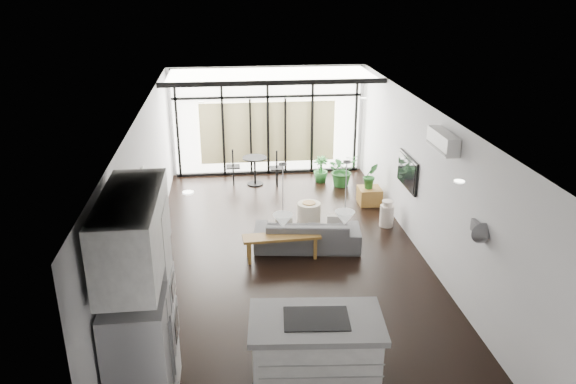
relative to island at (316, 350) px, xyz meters
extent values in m
cube|color=black|center=(0.05, 3.25, -0.46)|extent=(5.00, 10.00, 0.00)
cube|color=white|center=(0.05, 3.25, 2.34)|extent=(5.00, 10.00, 0.00)
cube|color=silver|center=(-2.45, 3.25, 0.94)|extent=(0.02, 10.00, 2.80)
cube|color=silver|center=(2.55, 3.25, 0.94)|extent=(0.02, 10.00, 2.80)
cube|color=silver|center=(0.05, 8.25, 0.94)|extent=(5.00, 0.02, 2.80)
cube|color=silver|center=(0.05, -1.75, 0.94)|extent=(5.00, 0.02, 2.80)
cube|color=black|center=(0.05, 8.13, 0.94)|extent=(5.00, 0.20, 2.80)
cube|color=white|center=(0.05, 7.25, 2.31)|extent=(4.70, 1.90, 0.06)
cube|color=beige|center=(0.05, 8.20, 0.64)|extent=(3.50, 0.02, 1.60)
cube|color=white|center=(0.00, 0.00, 0.00)|extent=(1.77, 1.15, 0.93)
cube|color=black|center=(0.00, 0.00, 0.47)|extent=(0.86, 0.62, 0.01)
cube|color=#A7A7AD|center=(-2.08, -0.60, 0.40)|extent=(0.67, 0.83, 1.73)
cube|color=white|center=(-2.08, 0.10, 0.79)|extent=(0.65, 0.68, 2.50)
cube|color=white|center=(-2.07, -0.25, 1.89)|extent=(0.62, 1.75, 0.86)
cone|color=white|center=(-0.35, 0.60, 1.56)|extent=(0.26, 0.26, 0.18)
cone|color=white|center=(0.45, 0.60, 1.56)|extent=(0.26, 0.26, 0.18)
imported|color=#49494C|center=(0.44, 3.77, -0.07)|extent=(2.08, 0.85, 0.79)
cube|color=brown|center=(-0.09, 3.39, -0.23)|extent=(1.45, 0.43, 0.46)
cylinder|color=beige|center=(0.66, 5.01, -0.26)|extent=(0.59, 0.59, 0.40)
cube|color=brown|center=(2.18, 5.80, -0.27)|extent=(0.50, 0.50, 0.38)
imported|color=#235F25|center=(1.79, 7.01, -0.14)|extent=(0.98, 1.03, 0.65)
imported|color=#235F25|center=(1.31, 7.35, -0.28)|extent=(0.62, 0.76, 0.37)
imported|color=#235F25|center=(2.18, 5.80, 0.05)|extent=(0.40, 0.64, 0.27)
cylinder|color=beige|center=(2.24, 4.56, -0.18)|extent=(0.30, 0.30, 0.57)
cube|color=black|center=(-0.35, 7.34, -0.14)|extent=(1.42, 0.81, 0.64)
cube|color=black|center=(2.51, 4.25, 0.84)|extent=(0.05, 1.10, 0.65)
cube|color=silver|center=(2.43, 2.45, 1.99)|extent=(0.22, 0.90, 0.30)
cube|color=black|center=(-2.42, 2.75, 1.09)|extent=(0.04, 0.70, 0.90)
camera|label=1|loc=(-1.02, -5.88, 4.50)|focal=35.00mm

